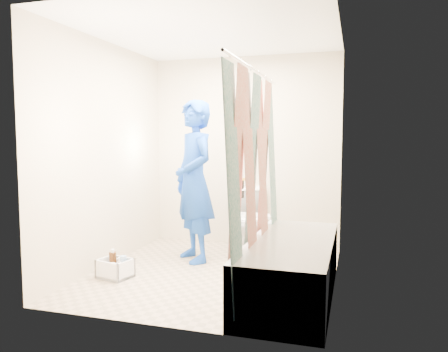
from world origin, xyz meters
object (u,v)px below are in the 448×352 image
(toilet, at_px, (250,220))
(plumber, at_px, (194,181))
(cleaning_caddy, at_px, (116,269))
(bathtub, at_px, (291,267))

(toilet, distance_m, plumber, 0.90)
(cleaning_caddy, bearing_deg, bathtub, 13.56)
(bathtub, bearing_deg, cleaning_caddy, 179.49)
(bathtub, height_order, plumber, plumber)
(bathtub, distance_m, toilet, 1.54)
(plumber, distance_m, cleaning_caddy, 1.26)
(toilet, xyz_separation_m, cleaning_caddy, (-1.03, -1.36, -0.30))
(plumber, bearing_deg, bathtub, 10.97)
(toilet, distance_m, cleaning_caddy, 1.73)
(plumber, xyz_separation_m, cleaning_caddy, (-0.52, -0.81, -0.81))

